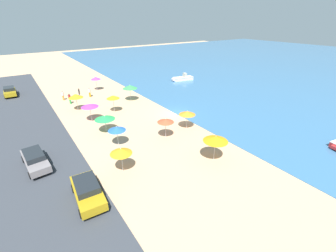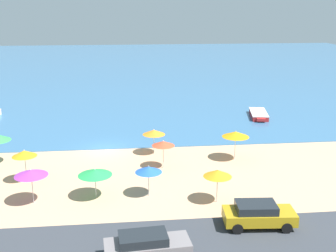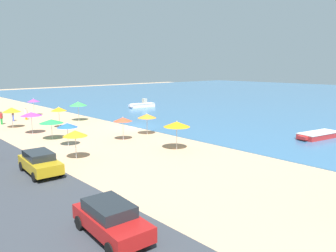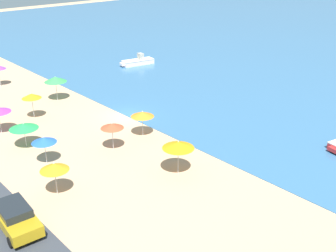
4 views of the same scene
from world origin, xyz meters
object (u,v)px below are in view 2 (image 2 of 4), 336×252
at_px(beach_umbrella_10, 149,169).
at_px(parked_car_3, 258,214).
at_px(beach_umbrella_4, 31,173).
at_px(skiff_offshore, 259,114).
at_px(beach_umbrella_5, 218,173).
at_px(beach_umbrella_8, 154,132).
at_px(parked_car_0, 146,245).
at_px(beach_umbrella_0, 163,143).
at_px(beach_umbrella_2, 236,134).
at_px(beach_umbrella_7, 24,153).
at_px(beach_umbrella_9, 95,172).

relative_size(beach_umbrella_10, parked_car_3, 0.51).
bearing_deg(beach_umbrella_4, skiff_offshore, 42.74).
distance_m(beach_umbrella_4, beach_umbrella_5, 12.37).
xyz_separation_m(beach_umbrella_5, beach_umbrella_8, (-3.50, 10.12, -0.07)).
relative_size(beach_umbrella_10, parked_car_0, 0.48).
height_order(parked_car_3, skiff_offshore, parked_car_3).
xyz_separation_m(beach_umbrella_0, beach_umbrella_10, (-1.51, -5.11, -0.15)).
bearing_deg(beach_umbrella_5, beach_umbrella_2, 67.25).
height_order(parked_car_0, skiff_offshore, parked_car_0).
distance_m(beach_umbrella_0, beach_umbrella_7, 10.68).
bearing_deg(beach_umbrella_9, beach_umbrella_2, 28.82).
distance_m(beach_umbrella_7, parked_car_3, 17.47).
relative_size(beach_umbrella_4, beach_umbrella_8, 1.06).
xyz_separation_m(beach_umbrella_5, parked_car_3, (1.73, -3.55, -1.25)).
distance_m(beach_umbrella_5, beach_umbrella_8, 10.71).
relative_size(beach_umbrella_4, beach_umbrella_9, 1.05).
xyz_separation_m(beach_umbrella_7, beach_umbrella_9, (5.35, -3.26, -0.43)).
bearing_deg(beach_umbrella_7, beach_umbrella_0, 9.65).
distance_m(beach_umbrella_4, beach_umbrella_8, 12.55).
bearing_deg(beach_umbrella_7, beach_umbrella_10, -20.23).
relative_size(beach_umbrella_0, beach_umbrella_8, 1.02).
bearing_deg(skiff_offshore, beach_umbrella_9, -131.93).
bearing_deg(parked_car_0, beach_umbrella_5, 50.48).
bearing_deg(parked_car_3, parked_car_0, -158.87).
height_order(beach_umbrella_4, beach_umbrella_7, beach_umbrella_7).
distance_m(beach_umbrella_0, beach_umbrella_2, 6.45).
distance_m(beach_umbrella_7, beach_umbrella_9, 6.28).
bearing_deg(parked_car_3, beach_umbrella_5, 115.90).
height_order(beach_umbrella_2, beach_umbrella_9, beach_umbrella_2).
bearing_deg(beach_umbrella_0, beach_umbrella_5, -65.71).
height_order(beach_umbrella_5, skiff_offshore, beach_umbrella_5).
height_order(beach_umbrella_8, parked_car_3, beach_umbrella_8).
relative_size(parked_car_3, skiff_offshore, 0.81).
distance_m(beach_umbrella_0, beach_umbrella_5, 7.29).
relative_size(beach_umbrella_0, parked_car_3, 0.54).
xyz_separation_m(parked_car_0, parked_car_3, (6.84, 2.64, 0.03)).
xyz_separation_m(beach_umbrella_0, beach_umbrella_5, (3.00, -6.64, -0.01)).
bearing_deg(beach_umbrella_10, beach_umbrella_8, 83.33).
relative_size(beach_umbrella_9, beach_umbrella_10, 1.05).
relative_size(beach_umbrella_5, parked_car_0, 0.52).
bearing_deg(beach_umbrella_10, beach_umbrella_7, 159.77).
relative_size(beach_umbrella_2, beach_umbrella_8, 1.12).
bearing_deg(skiff_offshore, beach_umbrella_4, -137.26).
bearing_deg(beach_umbrella_7, beach_umbrella_9, -31.33).
relative_size(beach_umbrella_9, parked_car_0, 0.51).
bearing_deg(beach_umbrella_4, beach_umbrella_10, 2.55).
distance_m(beach_umbrella_9, parked_car_3, 11.20).
xyz_separation_m(beach_umbrella_2, beach_umbrella_4, (-15.63, -6.73, -0.11)).
height_order(beach_umbrella_10, parked_car_3, beach_umbrella_10).
bearing_deg(beach_umbrella_5, beach_umbrella_8, 109.09).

